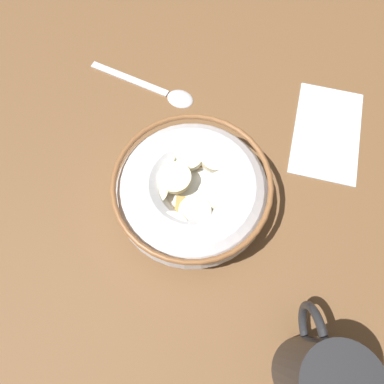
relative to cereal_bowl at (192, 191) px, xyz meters
The scene contains 5 objects.
ground_plane 4.13cm from the cereal_bowl, 116.81° to the right, with size 120.72×120.72×2.00cm, color brown.
cereal_bowl is the anchor object (origin of this frame).
spoon 16.59cm from the cereal_bowl, ahead, with size 9.75×14.19×0.80cm.
coffee_mug 21.58cm from the cereal_bowl, 153.92° to the right, with size 10.07×6.94×9.78cm.
folded_napkin 20.19cm from the cereal_bowl, 67.63° to the right, with size 13.95×8.37×0.30cm, color silver.
Camera 1 is at (-14.40, 1.56, 39.61)cm, focal length 32.93 mm.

